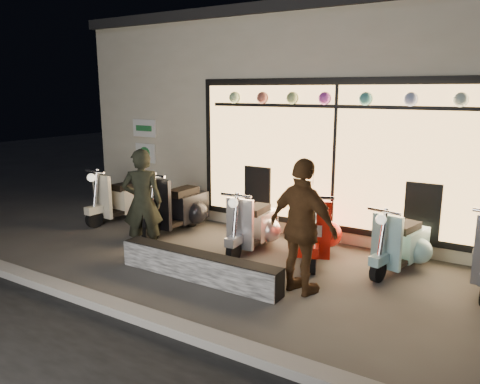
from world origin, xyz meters
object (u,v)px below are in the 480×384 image
(scooter_silver, at_px, (255,225))
(woman, at_px, (303,227))
(graffiti_barrier, at_px, (198,266))
(scooter_red, at_px, (315,229))
(man, at_px, (142,202))

(scooter_silver, height_order, woman, woman)
(graffiti_barrier, relative_size, scooter_red, 1.69)
(scooter_red, height_order, man, man)
(man, bearing_deg, woman, 141.66)
(graffiti_barrier, bearing_deg, woman, 15.11)
(scooter_red, bearing_deg, scooter_silver, 170.63)
(scooter_red, distance_m, man, 2.86)
(scooter_silver, xyz_separation_m, woman, (1.44, -1.24, 0.49))
(graffiti_barrier, relative_size, woman, 1.44)
(scooter_red, height_order, woman, woman)
(scooter_silver, xyz_separation_m, scooter_red, (1.02, 0.20, 0.03))
(graffiti_barrier, bearing_deg, scooter_silver, 90.20)
(scooter_silver, relative_size, woman, 0.80)
(woman, bearing_deg, scooter_red, -59.27)
(scooter_silver, height_order, man, man)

